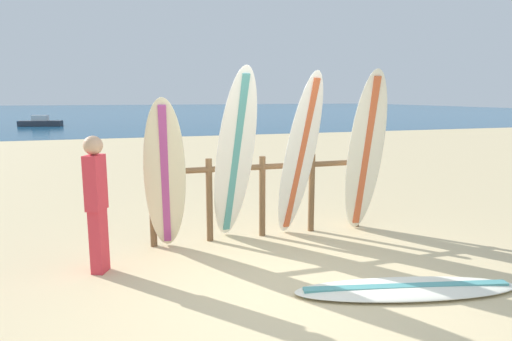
# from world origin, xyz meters

# --- Properties ---
(ground_plane) EXTENTS (120.00, 120.00, 0.00)m
(ground_plane) POSITION_xyz_m (0.00, 0.00, 0.00)
(ground_plane) COLOR #D3BC8C
(ocean_water) EXTENTS (120.00, 80.00, 0.01)m
(ocean_water) POSITION_xyz_m (0.00, 58.00, 0.00)
(ocean_water) COLOR navy
(ocean_water) RESTS_ON ground
(surfboard_rack) EXTENTS (3.17, 0.09, 1.16)m
(surfboard_rack) POSITION_xyz_m (0.35, 1.95, 0.71)
(surfboard_rack) COLOR brown
(surfboard_rack) RESTS_ON ground
(surfboard_leaning_far_left) EXTENTS (0.61, 0.95, 2.00)m
(surfboard_leaning_far_left) POSITION_xyz_m (-1.04, 1.53, 1.00)
(surfboard_leaning_far_left) COLOR beige
(surfboard_leaning_far_left) RESTS_ON ground
(surfboard_leaning_left) EXTENTS (0.58, 1.04, 2.37)m
(surfboard_leaning_left) POSITION_xyz_m (-0.12, 1.69, 1.19)
(surfboard_leaning_left) COLOR white
(surfboard_leaning_left) RESTS_ON ground
(surfboard_leaning_center_left) EXTENTS (0.63, 0.90, 2.33)m
(surfboard_leaning_center_left) POSITION_xyz_m (0.79, 1.65, 1.16)
(surfboard_leaning_center_left) COLOR white
(surfboard_leaning_center_left) RESTS_ON ground
(surfboard_leaning_center) EXTENTS (0.62, 0.76, 2.36)m
(surfboard_leaning_center) POSITION_xyz_m (1.77, 1.58, 1.18)
(surfboard_leaning_center) COLOR white
(surfboard_leaning_center) RESTS_ON ground
(surfboard_lying_on_sand) EXTENTS (2.41, 1.08, 0.08)m
(surfboard_lying_on_sand) POSITION_xyz_m (1.19, -0.26, 0.04)
(surfboard_lying_on_sand) COLOR white
(surfboard_lying_on_sand) RESTS_ON ground
(beachgoer_standing) EXTENTS (0.25, 0.30, 1.57)m
(beachgoer_standing) POSITION_xyz_m (-1.84, 1.24, 0.86)
(beachgoer_standing) COLOR #D8333F
(beachgoer_standing) RESTS_ON ground
(small_boat_offshore) EXTENTS (2.78, 1.25, 0.71)m
(small_boat_offshore) POSITION_xyz_m (-6.47, 28.36, 0.26)
(small_boat_offshore) COLOR #333842
(small_boat_offshore) RESTS_ON ocean_water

